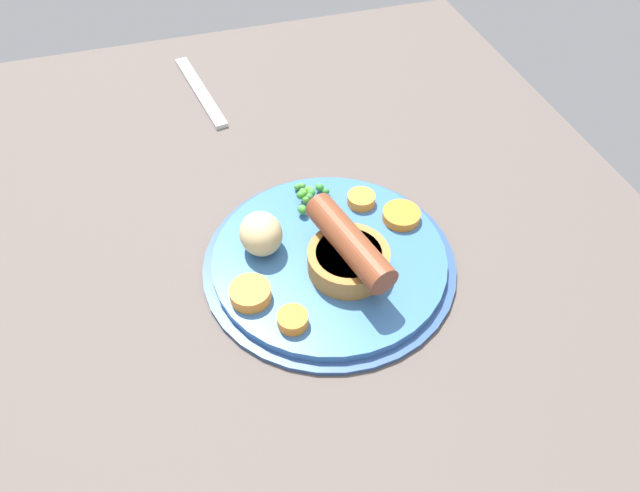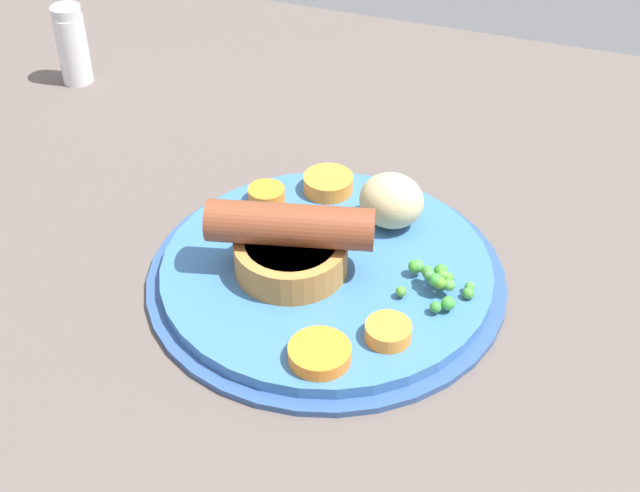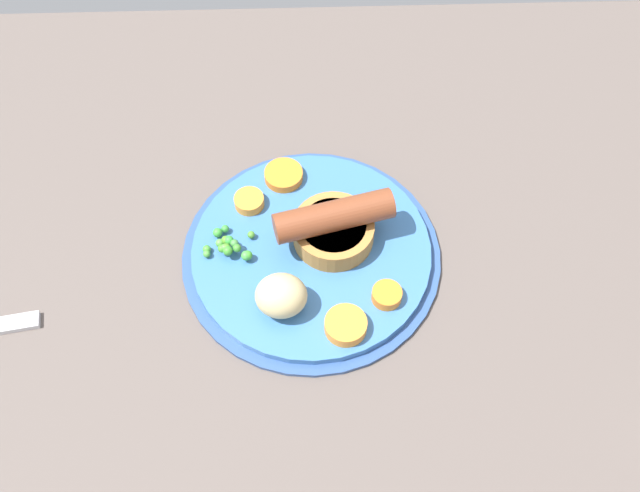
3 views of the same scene
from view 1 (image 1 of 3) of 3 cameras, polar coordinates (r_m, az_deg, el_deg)
The scene contains 10 objects.
dining_table at distance 55.67cm, azimuth -0.97°, elevation -6.79°, with size 110.00×80.00×3.00cm, color #564C47.
dinner_plate at distance 57.15cm, azimuth 0.94°, elevation -1.44°, with size 25.34×25.34×1.40cm.
sausage_pudding at distance 53.76cm, azimuth 2.90°, elevation -0.72°, with size 11.69×7.88×5.28cm.
pea_pile at distance 61.11cm, azimuth -1.22°, elevation 5.05°, with size 5.04×4.18×1.73cm.
potato_chunk_0 at distance 55.90cm, azimuth -5.92°, elevation 1.23°, with size 4.75×4.20×4.13cm, color #CCB77F.
carrot_slice_1 at distance 53.07cm, azimuth -6.98°, elevation -4.70°, with size 3.86×3.86×1.30cm, color orange.
carrot_slice_2 at distance 61.43cm, azimuth 4.14°, elevation 4.69°, with size 2.99×2.99×1.10cm, color orange.
carrot_slice_3 at distance 51.08cm, azimuth -2.74°, elevation -7.37°, with size 2.80×2.80×1.19cm, color orange.
carrot_slice_4 at distance 60.20cm, azimuth 8.14°, elevation 3.06°, with size 3.96×3.96×0.99cm, color orange.
fork at distance 82.30cm, azimuth -11.89°, elevation 14.92°, with size 18.00×1.60×0.60cm, color silver.
Camera 1 is at (-30.94, 8.45, 47.00)cm, focal length 32.00 mm.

